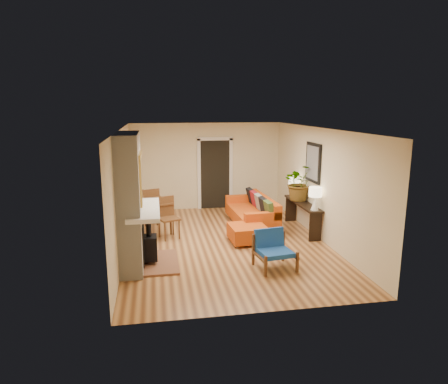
{
  "coord_description": "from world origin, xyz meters",
  "views": [
    {
      "loc": [
        -1.55,
        -8.63,
        3.09
      ],
      "look_at": [
        0.0,
        0.2,
        1.15
      ],
      "focal_mm": 32.0,
      "sensor_mm": 36.0,
      "label": 1
    }
  ],
  "objects_px": {
    "ottoman": "(248,233)",
    "dining_table": "(155,206)",
    "blue_chair": "(273,247)",
    "lamp_far": "(294,184)",
    "houseplant": "(300,182)",
    "sofa": "(254,212)",
    "console_table": "(303,208)",
    "lamp_near": "(315,196)"
  },
  "relations": [
    {
      "from": "sofa",
      "to": "houseplant",
      "type": "bearing_deg",
      "value": -19.92
    },
    {
      "from": "dining_table",
      "to": "houseplant",
      "type": "height_order",
      "value": "houseplant"
    },
    {
      "from": "sofa",
      "to": "blue_chair",
      "type": "bearing_deg",
      "value": -96.74
    },
    {
      "from": "ottoman",
      "to": "blue_chair",
      "type": "distance_m",
      "value": 1.48
    },
    {
      "from": "sofa",
      "to": "lamp_far",
      "type": "relative_size",
      "value": 4.02
    },
    {
      "from": "sofa",
      "to": "console_table",
      "type": "relative_size",
      "value": 1.17
    },
    {
      "from": "sofa",
      "to": "lamp_far",
      "type": "distance_m",
      "value": 1.29
    },
    {
      "from": "lamp_far",
      "to": "lamp_near",
      "type": "bearing_deg",
      "value": -90.0
    },
    {
      "from": "ottoman",
      "to": "sofa",
      "type": "bearing_deg",
      "value": 69.48
    },
    {
      "from": "console_table",
      "to": "houseplant",
      "type": "xyz_separation_m",
      "value": [
        -0.01,
        0.25,
        0.62
      ]
    },
    {
      "from": "ottoman",
      "to": "lamp_far",
      "type": "xyz_separation_m",
      "value": [
        1.57,
        1.33,
        0.83
      ]
    },
    {
      "from": "sofa",
      "to": "console_table",
      "type": "xyz_separation_m",
      "value": [
        1.09,
        -0.64,
        0.21
      ]
    },
    {
      "from": "dining_table",
      "to": "lamp_near",
      "type": "xyz_separation_m",
      "value": [
        3.65,
        -1.33,
        0.42
      ]
    },
    {
      "from": "lamp_near",
      "to": "blue_chair",
      "type": "bearing_deg",
      "value": -135.71
    },
    {
      "from": "sofa",
      "to": "houseplant",
      "type": "xyz_separation_m",
      "value": [
        1.08,
        -0.39,
        0.82
      ]
    },
    {
      "from": "houseplant",
      "to": "lamp_far",
      "type": "bearing_deg",
      "value": 88.63
    },
    {
      "from": "sofa",
      "to": "dining_table",
      "type": "relative_size",
      "value": 1.17
    },
    {
      "from": "sofa",
      "to": "blue_chair",
      "type": "height_order",
      "value": "sofa"
    },
    {
      "from": "lamp_near",
      "to": "lamp_far",
      "type": "relative_size",
      "value": 1.0
    },
    {
      "from": "ottoman",
      "to": "dining_table",
      "type": "height_order",
      "value": "dining_table"
    },
    {
      "from": "console_table",
      "to": "lamp_far",
      "type": "height_order",
      "value": "lamp_far"
    },
    {
      "from": "ottoman",
      "to": "houseplant",
      "type": "xyz_separation_m",
      "value": [
        1.56,
        0.91,
        0.96
      ]
    },
    {
      "from": "lamp_far",
      "to": "houseplant",
      "type": "relative_size",
      "value": 0.58
    },
    {
      "from": "lamp_far",
      "to": "houseplant",
      "type": "bearing_deg",
      "value": -91.37
    },
    {
      "from": "lamp_near",
      "to": "houseplant",
      "type": "distance_m",
      "value": 1.0
    },
    {
      "from": "blue_chair",
      "to": "lamp_far",
      "type": "bearing_deg",
      "value": 63.17
    },
    {
      "from": "ottoman",
      "to": "lamp_far",
      "type": "bearing_deg",
      "value": 40.18
    },
    {
      "from": "dining_table",
      "to": "lamp_near",
      "type": "relative_size",
      "value": 3.43
    },
    {
      "from": "blue_chair",
      "to": "houseplant",
      "type": "distance_m",
      "value": 2.87
    },
    {
      "from": "blue_chair",
      "to": "houseplant",
      "type": "bearing_deg",
      "value": 59.41
    },
    {
      "from": "ottoman",
      "to": "lamp_near",
      "type": "distance_m",
      "value": 1.78
    },
    {
      "from": "sofa",
      "to": "blue_chair",
      "type": "xyz_separation_m",
      "value": [
        -0.33,
        -2.76,
        0.03
      ]
    },
    {
      "from": "dining_table",
      "to": "console_table",
      "type": "height_order",
      "value": "dining_table"
    },
    {
      "from": "dining_table",
      "to": "houseplant",
      "type": "distance_m",
      "value": 3.69
    },
    {
      "from": "console_table",
      "to": "sofa",
      "type": "bearing_deg",
      "value": 149.63
    },
    {
      "from": "sofa",
      "to": "ottoman",
      "type": "xyz_separation_m",
      "value": [
        -0.49,
        -1.3,
        -0.13
      ]
    },
    {
      "from": "dining_table",
      "to": "lamp_near",
      "type": "height_order",
      "value": "lamp_near"
    },
    {
      "from": "console_table",
      "to": "houseplant",
      "type": "height_order",
      "value": "houseplant"
    },
    {
      "from": "blue_chair",
      "to": "ottoman",
      "type": "bearing_deg",
      "value": 96.2
    },
    {
      "from": "sofa",
      "to": "console_table",
      "type": "height_order",
      "value": "sofa"
    },
    {
      "from": "console_table",
      "to": "dining_table",
      "type": "bearing_deg",
      "value": 170.85
    },
    {
      "from": "console_table",
      "to": "lamp_near",
      "type": "relative_size",
      "value": 3.43
    }
  ]
}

